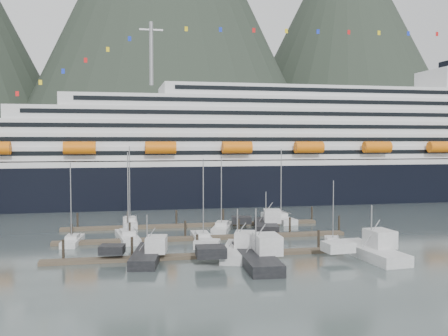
{
  "coord_description": "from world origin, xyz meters",
  "views": [
    {
      "loc": [
        -18.9,
        -80.64,
        16.12
      ],
      "look_at": [
        2.17,
        22.0,
        10.63
      ],
      "focal_mm": 42.0,
      "sensor_mm": 36.0,
      "label": 1
    }
  ],
  "objects": [
    {
      "name": "sailboat_g",
      "position": [
        12.77,
        19.26,
        0.44
      ],
      "size": [
        4.11,
        12.3,
        15.04
      ],
      "rotation": [
        0.0,
        0.0,
        1.67
      ],
      "color": "#B6B6B6",
      "rests_on": "ground"
    },
    {
      "name": "trawler_b",
      "position": [
        -2.71,
        -10.34,
        0.92
      ],
      "size": [
        9.59,
        11.84,
        7.32
      ],
      "rotation": [
        0.0,
        0.0,
        1.26
      ],
      "color": "#B6B6B6",
      "rests_on": "ground"
    },
    {
      "name": "dock_mid",
      "position": [
        -4.93,
        3.05,
        0.31
      ],
      "size": [
        48.18,
        2.28,
        3.2
      ],
      "color": "#44372B",
      "rests_on": "ground"
    },
    {
      "name": "dock_near",
      "position": [
        -4.93,
        -9.95,
        0.31
      ],
      "size": [
        48.18,
        2.28,
        3.2
      ],
      "color": "#44372B",
      "rests_on": "ground"
    },
    {
      "name": "sailboat_h",
      "position": [
        13.55,
        -5.79,
        0.38
      ],
      "size": [
        4.8,
        7.99,
        10.41
      ],
      "rotation": [
        0.0,
        0.0,
        1.21
      ],
      "color": "#B6B6B6",
      "rests_on": "ground"
    },
    {
      "name": "sailboat_e",
      "position": [
        -16.57,
        19.99,
        0.44
      ],
      "size": [
        2.74,
        10.11,
        15.54
      ],
      "rotation": [
        0.0,
        0.0,
        1.56
      ],
      "color": "#B6B6B6",
      "rests_on": "ground"
    },
    {
      "name": "dock_far",
      "position": [
        -4.93,
        16.05,
        0.31
      ],
      "size": [
        48.18,
        2.28,
        3.2
      ],
      "color": "#44372B",
      "rests_on": "ground"
    },
    {
      "name": "mountains",
      "position": [
        52.48,
        588.54,
        163.4
      ],
      "size": [
        870.0,
        440.0,
        420.0
      ],
      "color": "#222C21",
      "rests_on": "ground"
    },
    {
      "name": "sailboat_d",
      "position": [
        -5.62,
        1.27,
        0.41
      ],
      "size": [
        2.64,
        10.73,
        13.72
      ],
      "rotation": [
        0.0,
        0.0,
        1.56
      ],
      "color": "#B6B6B6",
      "rests_on": "ground"
    },
    {
      "name": "trawler_e",
      "position": [
        7.41,
        10.38,
        0.95
      ],
      "size": [
        9.4,
        12.15,
        7.57
      ],
      "rotation": [
        0.0,
        0.0,
        1.36
      ],
      "color": "black",
      "rests_on": "ground"
    },
    {
      "name": "sailboat_a",
      "position": [
        -25.81,
        3.49,
        0.41
      ],
      "size": [
        3.3,
        8.39,
        13.14
      ],
      "rotation": [
        0.0,
        0.0,
        1.45
      ],
      "color": "#B6B6B6",
      "rests_on": "ground"
    },
    {
      "name": "trawler_d",
      "position": [
        15.18,
        -14.78,
        0.99
      ],
      "size": [
        10.15,
        13.69,
        8.03
      ],
      "rotation": [
        0.0,
        0.0,
        1.65
      ],
      "color": "#B6B6B6",
      "rests_on": "ground"
    },
    {
      "name": "sailboat_c",
      "position": [
        -0.51,
        10.64,
        0.43
      ],
      "size": [
        5.75,
        10.14,
        13.78
      ],
      "rotation": [
        0.0,
        0.0,
        1.24
      ],
      "color": "#B6B6B6",
      "rests_on": "ground"
    },
    {
      "name": "trawler_a",
      "position": [
        -15.16,
        -10.28,
        0.88
      ],
      "size": [
        9.33,
        12.79,
        6.79
      ],
      "rotation": [
        0.0,
        0.0,
        1.39
      ],
      "color": "black",
      "rests_on": "ground"
    },
    {
      "name": "sailboat_b",
      "position": [
        -17.34,
        4.85,
        0.43
      ],
      "size": [
        4.05,
        10.94,
        14.76
      ],
      "rotation": [
        0.0,
        0.0,
        1.69
      ],
      "color": "#B6B6B6",
      "rests_on": "ground"
    },
    {
      "name": "ground",
      "position": [
        0.0,
        0.0,
        0.0
      ],
      "size": [
        1600.0,
        1600.0,
        0.0
      ],
      "primitive_type": "plane",
      "color": "#4B5958",
      "rests_on": "ground"
    },
    {
      "name": "trawler_c",
      "position": [
        -1.37,
        -14.99,
        0.98
      ],
      "size": [
        11.15,
        15.8,
        8.01
      ],
      "rotation": [
        0.0,
        0.0,
        1.52
      ],
      "color": "black",
      "rests_on": "ground"
    },
    {
      "name": "cruise_ship",
      "position": [
        30.03,
        54.94,
        12.04
      ],
      "size": [
        210.0,
        30.4,
        50.3
      ],
      "color": "black",
      "rests_on": "ground"
    }
  ]
}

